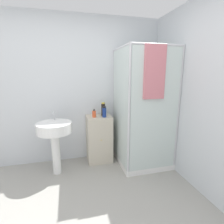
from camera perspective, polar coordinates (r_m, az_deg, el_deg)
The scene contains 7 objects.
wall_back at distance 3.12m, azimuth -14.94°, elevation 6.57°, with size 6.40×0.06×2.50m, color silver.
shower_enclosure at distance 3.01m, azimuth 9.44°, elevation -6.92°, with size 0.83×0.86×1.95m.
vanity_cabinet at distance 3.15m, azimuth -4.20°, elevation -8.66°, with size 0.43×0.38×0.83m.
sink at distance 2.81m, azimuth -18.20°, elevation -6.63°, with size 0.52×0.52×0.96m.
soap_dispenser at distance 2.95m, azimuth -5.86°, elevation -0.61°, with size 0.06×0.06×0.14m.
shampoo_bottle_tall_black at distance 3.05m, azimuth -2.89°, elevation 0.95°, with size 0.07×0.07×0.23m.
shampoo_bottle_blue at distance 2.93m, azimuth -2.53°, elevation 0.01°, with size 0.07×0.07×0.18m.
Camera 1 is at (0.02, -1.41, 1.56)m, focal length 28.00 mm.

